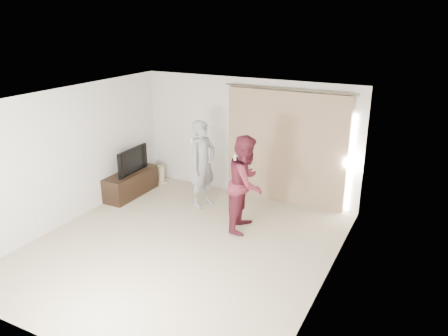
{
  "coord_description": "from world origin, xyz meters",
  "views": [
    {
      "loc": [
        3.74,
        -5.69,
        3.86
      ],
      "look_at": [
        0.22,
        1.2,
        1.12
      ],
      "focal_mm": 35.0,
      "sensor_mm": 36.0,
      "label": 1
    }
  ],
  "objects": [
    {
      "name": "ceiling",
      "position": [
        0.0,
        0.0,
        2.6
      ],
      "size": [
        5.0,
        5.5,
        0.01
      ],
      "primitive_type": "cube",
      "color": "white",
      "rests_on": "wall_back"
    },
    {
      "name": "wall_left",
      "position": [
        -2.5,
        -0.0,
        1.3
      ],
      "size": [
        0.04,
        5.5,
        2.6
      ],
      "color": "beige",
      "rests_on": "ground"
    },
    {
      "name": "tv_console",
      "position": [
        -2.27,
        1.46,
        0.27
      ],
      "size": [
        0.48,
        1.4,
        0.54
      ],
      "primitive_type": "cube",
      "color": "black",
      "rests_on": "ground"
    },
    {
      "name": "floor",
      "position": [
        0.0,
        0.0,
        0.0
      ],
      "size": [
        5.5,
        5.5,
        0.0
      ],
      "primitive_type": "plane",
      "color": "tan",
      "rests_on": "ground"
    },
    {
      "name": "wall_back",
      "position": [
        0.0,
        2.75,
        1.3
      ],
      "size": [
        5.0,
        0.04,
        2.6
      ],
      "primitive_type": "cube",
      "color": "beige",
      "rests_on": "ground"
    },
    {
      "name": "tv",
      "position": [
        -2.27,
        1.46,
        0.82
      ],
      "size": [
        0.16,
        0.99,
        0.57
      ],
      "primitive_type": "imported",
      "rotation": [
        0.0,
        0.0,
        1.6
      ],
      "color": "black",
      "rests_on": "tv_console"
    },
    {
      "name": "curtain",
      "position": [
        0.91,
        2.68,
        1.2
      ],
      "size": [
        2.8,
        0.11,
        2.46
      ],
      "color": "#92785A",
      "rests_on": "ground"
    },
    {
      "name": "scratching_post",
      "position": [
        -2.1,
        2.4,
        0.17
      ],
      "size": [
        0.31,
        0.31,
        0.42
      ],
      "color": "tan",
      "rests_on": "ground"
    },
    {
      "name": "person_woman",
      "position": [
        0.7,
        1.16,
        0.91
      ],
      "size": [
        0.79,
        0.96,
        1.82
      ],
      "color": "#5B1C29",
      "rests_on": "ground"
    },
    {
      "name": "person_man",
      "position": [
        -0.53,
        1.69,
        0.92
      ],
      "size": [
        0.59,
        0.76,
        1.85
      ],
      "color": "gray",
      "rests_on": "ground"
    }
  ]
}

